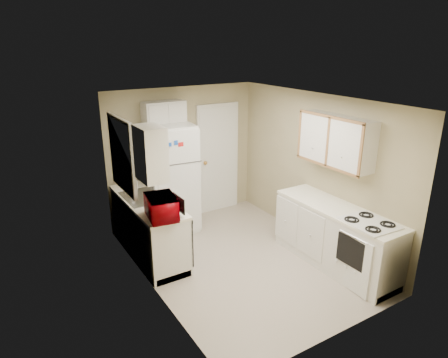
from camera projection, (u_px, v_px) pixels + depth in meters
floor at (241, 260)px, 6.03m from camera, size 3.80×3.80×0.00m
ceiling at (244, 100)px, 5.24m from camera, size 3.80×3.80×0.00m
wall_left at (149, 206)px, 4.94m from camera, size 3.80×3.80×0.00m
wall_right at (316, 170)px, 6.32m from camera, size 3.80×3.80×0.00m
wall_back at (183, 154)px, 7.16m from camera, size 2.80×2.80×0.00m
wall_front at (346, 240)px, 4.10m from camera, size 2.80×2.80×0.00m
left_counter at (149, 227)px, 6.06m from camera, size 0.60×1.80×0.90m
dishwasher at (183, 236)px, 5.71m from camera, size 0.03×0.58×0.72m
sink at (143, 199)px, 6.05m from camera, size 0.54×0.74×0.16m
microwave at (162, 207)px, 5.28m from camera, size 0.58×0.38×0.36m
soap_bottle at (134, 181)px, 6.40m from camera, size 0.10×0.10×0.18m
window_blinds at (122, 155)px, 5.68m from camera, size 0.10×0.98×1.08m
upper_cabinet_left at (151, 154)px, 5.00m from camera, size 0.30×0.45×0.70m
refrigerator at (170, 178)px, 6.76m from camera, size 0.83×0.82×1.86m
cabinet_over_fridge at (164, 113)px, 6.58m from camera, size 0.70×0.30×0.40m
interior_door at (218, 159)px, 7.53m from camera, size 0.86×0.06×2.08m
right_counter at (335, 237)px, 5.78m from camera, size 0.60×2.00×0.90m
stove at (365, 257)px, 5.33m from camera, size 0.57×0.69×0.80m
upper_cabinet_right at (336, 140)px, 5.65m from camera, size 0.30×1.20×0.70m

